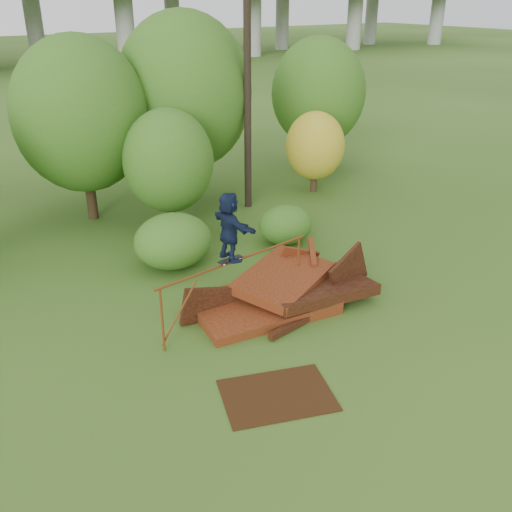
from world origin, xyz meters
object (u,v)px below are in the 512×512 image
scrap_pile (283,293)px  utility_pole (247,70)px  skater (229,227)px  flat_plate (277,395)px

scrap_pile → utility_pole: (3.49, 7.42, 4.97)m
scrap_pile → utility_pole: size_ratio=0.55×
scrap_pile → skater: skater is taller
skater → scrap_pile: bearing=-94.4°
flat_plate → utility_pole: size_ratio=0.22×
scrap_pile → flat_plate: 4.00m
scrap_pile → skater: size_ratio=3.27×
scrap_pile → flat_plate: size_ratio=2.45×
utility_pole → skater: bearing=-124.9°
scrap_pile → flat_plate: bearing=-126.9°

